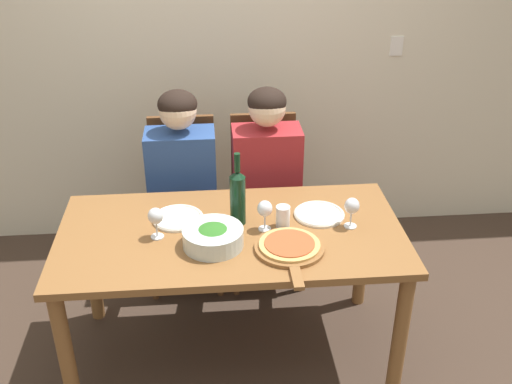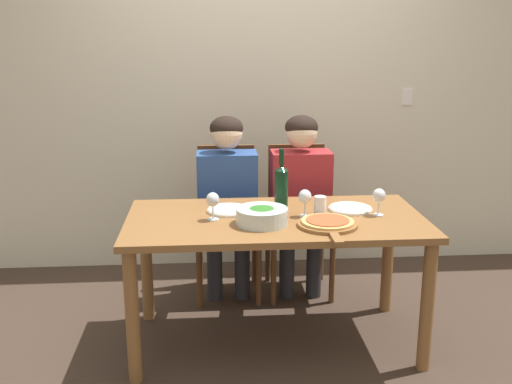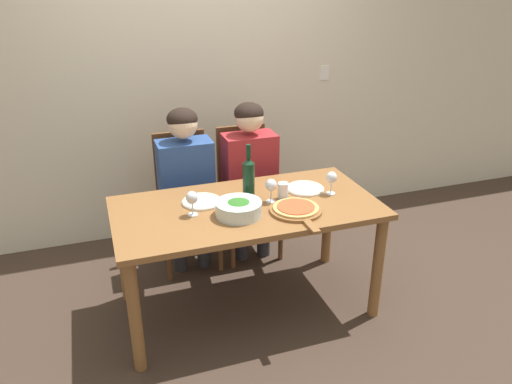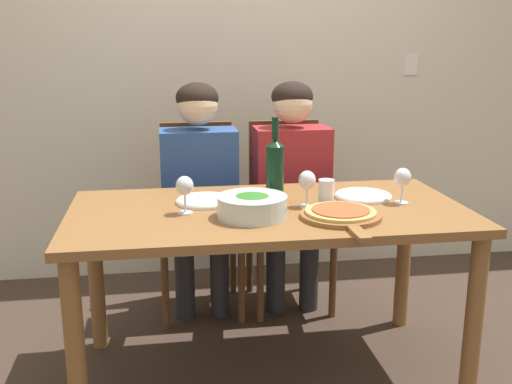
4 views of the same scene
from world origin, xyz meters
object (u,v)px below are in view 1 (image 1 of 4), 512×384
(broccoli_bowl, at_px, (213,237))
(dinner_plate_left, at_px, (178,218))
(person_man, at_px, (267,172))
(dinner_plate_right, at_px, (319,214))
(water_tumbler, at_px, (283,217))
(chair_right, at_px, (264,195))
(pizza_on_board, at_px, (290,247))
(wine_glass_centre, at_px, (265,210))
(wine_glass_left, at_px, (156,217))
(person_woman, at_px, (182,175))
(wine_bottle, at_px, (238,196))
(wine_glass_right, at_px, (352,207))
(chair_left, at_px, (184,198))

(broccoli_bowl, bearing_deg, dinner_plate_left, 124.69)
(person_man, distance_m, dinner_plate_left, 0.70)
(dinner_plate_right, height_order, water_tumbler, water_tumbler)
(chair_right, bearing_deg, pizza_on_board, -89.02)
(dinner_plate_left, height_order, wine_glass_centre, wine_glass_centre)
(wine_glass_left, xyz_separation_m, wine_glass_centre, (0.49, 0.02, 0.00))
(person_woman, bearing_deg, pizza_on_board, -58.95)
(pizza_on_board, relative_size, wine_glass_centre, 2.99)
(broccoli_bowl, bearing_deg, wine_bottle, 56.47)
(wine_glass_right, bearing_deg, chair_left, 136.39)
(wine_glass_left, relative_size, wine_glass_right, 1.00)
(broccoli_bowl, relative_size, wine_glass_right, 1.80)
(pizza_on_board, relative_size, wine_glass_left, 2.99)
(wine_glass_centre, bearing_deg, wine_glass_right, -1.17)
(person_man, distance_m, wine_glass_right, 0.73)
(chair_right, bearing_deg, water_tumbler, -89.18)
(pizza_on_board, bearing_deg, water_tumbler, 91.55)
(person_woman, xyz_separation_m, broccoli_bowl, (0.16, -0.74, 0.06))
(pizza_on_board, bearing_deg, wine_glass_right, 28.93)
(dinner_plate_right, bearing_deg, water_tumbler, -156.16)
(person_woman, height_order, wine_glass_left, person_woman)
(chair_right, relative_size, dinner_plate_right, 4.01)
(person_man, height_order, wine_glass_centre, person_man)
(dinner_plate_right, distance_m, wine_glass_left, 0.78)
(dinner_plate_left, bearing_deg, wine_glass_centre, -17.39)
(chair_left, bearing_deg, wine_glass_left, -97.02)
(dinner_plate_left, xyz_separation_m, dinner_plate_right, (0.68, -0.02, 0.00))
(chair_right, height_order, dinner_plate_right, chair_right)
(pizza_on_board, xyz_separation_m, wine_glass_centre, (-0.09, 0.18, 0.09))
(dinner_plate_left, relative_size, wine_glass_left, 1.62)
(person_woman, relative_size, wine_glass_right, 7.96)
(dinner_plate_left, bearing_deg, person_woman, 89.28)
(dinner_plate_right, bearing_deg, wine_glass_centre, -159.30)
(wine_glass_right, bearing_deg, pizza_on_board, -151.07)
(dinner_plate_left, bearing_deg, wine_glass_right, -9.50)
(person_man, distance_m, dinner_plate_right, 0.57)
(wine_bottle, height_order, dinner_plate_right, wine_bottle)
(dinner_plate_left, height_order, water_tumbler, water_tumbler)
(wine_bottle, xyz_separation_m, water_tumbler, (0.21, -0.05, -0.09))
(chair_left, relative_size, person_man, 0.82)
(chair_left, height_order, wine_glass_right, chair_left)
(wine_bottle, distance_m, wine_glass_left, 0.39)
(wine_glass_centre, bearing_deg, pizza_on_board, -62.87)
(broccoli_bowl, bearing_deg, wine_glass_right, 8.93)
(water_tumbler, bearing_deg, wine_glass_left, -175.89)
(person_man, height_order, dinner_plate_left, person_man)
(chair_left, height_order, person_man, person_man)
(chair_right, height_order, dinner_plate_left, chair_right)
(person_woman, distance_m, broccoli_bowl, 0.76)
(person_man, height_order, water_tumbler, person_man)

